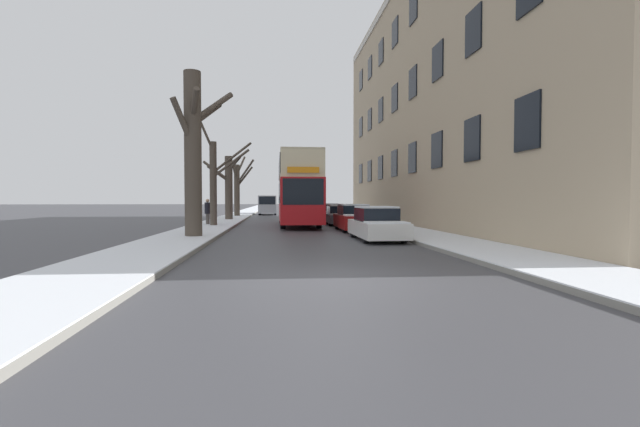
{
  "coord_description": "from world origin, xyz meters",
  "views": [
    {
      "loc": [
        -1.37,
        -8.98,
        1.72
      ],
      "look_at": [
        1.0,
        14.03,
        0.97
      ],
      "focal_mm": 24.0,
      "sensor_mm": 36.0,
      "label": 1
    }
  ],
  "objects_px": {
    "bare_tree_left_0": "(194,150)",
    "pedestrian_left_sidewalk": "(208,211)",
    "parked_car_2": "(339,216)",
    "parked_car_0": "(377,224)",
    "parked_car_3": "(328,213)",
    "oncoming_van": "(268,204)",
    "parked_car_1": "(353,218)",
    "bare_tree_left_3": "(238,187)",
    "bare_tree_left_2": "(228,186)",
    "bare_tree_left_1": "(215,179)",
    "double_decker_bus": "(298,187)"
  },
  "relations": [
    {
      "from": "bare_tree_left_0",
      "to": "pedestrian_left_sidewalk",
      "type": "height_order",
      "value": "bare_tree_left_0"
    },
    {
      "from": "parked_car_2",
      "to": "parked_car_0",
      "type": "bearing_deg",
      "value": -90.0
    },
    {
      "from": "parked_car_0",
      "to": "parked_car_3",
      "type": "bearing_deg",
      "value": 90.0
    },
    {
      "from": "parked_car_2",
      "to": "oncoming_van",
      "type": "bearing_deg",
      "value": 104.43
    },
    {
      "from": "parked_car_0",
      "to": "parked_car_1",
      "type": "relative_size",
      "value": 1.01
    },
    {
      "from": "bare_tree_left_0",
      "to": "bare_tree_left_3",
      "type": "xyz_separation_m",
      "value": [
        -0.21,
        23.6,
        -0.91
      ]
    },
    {
      "from": "bare_tree_left_2",
      "to": "oncoming_van",
      "type": "xyz_separation_m",
      "value": [
        2.9,
        14.29,
        -1.63
      ]
    },
    {
      "from": "parked_car_2",
      "to": "parked_car_3",
      "type": "height_order",
      "value": "parked_car_3"
    },
    {
      "from": "bare_tree_left_0",
      "to": "bare_tree_left_1",
      "type": "relative_size",
      "value": 1.05
    },
    {
      "from": "bare_tree_left_2",
      "to": "pedestrian_left_sidewalk",
      "type": "distance_m",
      "value": 7.33
    },
    {
      "from": "parked_car_1",
      "to": "oncoming_van",
      "type": "relative_size",
      "value": 0.84
    },
    {
      "from": "bare_tree_left_1",
      "to": "bare_tree_left_3",
      "type": "height_order",
      "value": "bare_tree_left_1"
    },
    {
      "from": "oncoming_van",
      "to": "pedestrian_left_sidewalk",
      "type": "distance_m",
      "value": 21.63
    },
    {
      "from": "bare_tree_left_0",
      "to": "oncoming_van",
      "type": "bearing_deg",
      "value": 85.16
    },
    {
      "from": "bare_tree_left_2",
      "to": "parked_car_3",
      "type": "distance_m",
      "value": 8.42
    },
    {
      "from": "bare_tree_left_0",
      "to": "bare_tree_left_1",
      "type": "bearing_deg",
      "value": 91.59
    },
    {
      "from": "parked_car_1",
      "to": "parked_car_3",
      "type": "height_order",
      "value": "parked_car_1"
    },
    {
      "from": "parked_car_0",
      "to": "pedestrian_left_sidewalk",
      "type": "height_order",
      "value": "pedestrian_left_sidewalk"
    },
    {
      "from": "bare_tree_left_3",
      "to": "parked_car_1",
      "type": "bearing_deg",
      "value": -67.33
    },
    {
      "from": "bare_tree_left_1",
      "to": "parked_car_2",
      "type": "xyz_separation_m",
      "value": [
        8.02,
        1.96,
        -2.37
      ]
    },
    {
      "from": "parked_car_0",
      "to": "parked_car_2",
      "type": "xyz_separation_m",
      "value": [
        0.0,
        10.98,
        -0.03
      ]
    },
    {
      "from": "parked_car_3",
      "to": "pedestrian_left_sidewalk",
      "type": "height_order",
      "value": "pedestrian_left_sidewalk"
    },
    {
      "from": "bare_tree_left_2",
      "to": "double_decker_bus",
      "type": "relative_size",
      "value": 0.46
    },
    {
      "from": "bare_tree_left_0",
      "to": "pedestrian_left_sidewalk",
      "type": "xyz_separation_m",
      "value": [
        -0.83,
        8.91,
        -2.87
      ]
    },
    {
      "from": "bare_tree_left_0",
      "to": "bare_tree_left_3",
      "type": "height_order",
      "value": "bare_tree_left_0"
    },
    {
      "from": "bare_tree_left_3",
      "to": "pedestrian_left_sidewalk",
      "type": "xyz_separation_m",
      "value": [
        -0.62,
        -14.69,
        -1.96
      ]
    },
    {
      "from": "parked_car_1",
      "to": "parked_car_3",
      "type": "xyz_separation_m",
      "value": [
        0.0,
        11.56,
        -0.04
      ]
    },
    {
      "from": "double_decker_bus",
      "to": "parked_car_3",
      "type": "relative_size",
      "value": 2.9
    },
    {
      "from": "bare_tree_left_2",
      "to": "parked_car_0",
      "type": "height_order",
      "value": "bare_tree_left_2"
    },
    {
      "from": "bare_tree_left_3",
      "to": "parked_car_3",
      "type": "distance_m",
      "value": 11.28
    },
    {
      "from": "oncoming_van",
      "to": "parked_car_0",
      "type": "bearing_deg",
      "value": -80.51
    },
    {
      "from": "parked_car_1",
      "to": "parked_car_2",
      "type": "bearing_deg",
      "value": 90.0
    },
    {
      "from": "bare_tree_left_2",
      "to": "parked_car_2",
      "type": "xyz_separation_m",
      "value": [
        8.14,
        -6.07,
        -2.18
      ]
    },
    {
      "from": "parked_car_3",
      "to": "bare_tree_left_3",
      "type": "bearing_deg",
      "value": 136.47
    },
    {
      "from": "bare_tree_left_0",
      "to": "bare_tree_left_2",
      "type": "xyz_separation_m",
      "value": [
        -0.34,
        15.98,
        -1.03
      ]
    },
    {
      "from": "bare_tree_left_0",
      "to": "pedestrian_left_sidewalk",
      "type": "relative_size",
      "value": 4.07
    },
    {
      "from": "parked_car_0",
      "to": "oncoming_van",
      "type": "relative_size",
      "value": 0.85
    },
    {
      "from": "bare_tree_left_3",
      "to": "parked_car_3",
      "type": "bearing_deg",
      "value": -43.53
    },
    {
      "from": "bare_tree_left_0",
      "to": "double_decker_bus",
      "type": "distance_m",
      "value": 11.02
    },
    {
      "from": "bare_tree_left_0",
      "to": "parked_car_2",
      "type": "xyz_separation_m",
      "value": [
        7.8,
        9.91,
        -3.21
      ]
    },
    {
      "from": "double_decker_bus",
      "to": "parked_car_3",
      "type": "height_order",
      "value": "double_decker_bus"
    },
    {
      "from": "oncoming_van",
      "to": "bare_tree_left_0",
      "type": "bearing_deg",
      "value": -94.84
    },
    {
      "from": "bare_tree_left_2",
      "to": "parked_car_1",
      "type": "bearing_deg",
      "value": -54.85
    },
    {
      "from": "parked_car_2",
      "to": "parked_car_3",
      "type": "distance_m",
      "value": 6.08
    },
    {
      "from": "bare_tree_left_1",
      "to": "pedestrian_left_sidewalk",
      "type": "distance_m",
      "value": 2.33
    },
    {
      "from": "parked_car_3",
      "to": "bare_tree_left_0",
      "type": "bearing_deg",
      "value": -115.99
    },
    {
      "from": "bare_tree_left_0",
      "to": "parked_car_1",
      "type": "xyz_separation_m",
      "value": [
        7.8,
        4.43,
        -3.16
      ]
    },
    {
      "from": "double_decker_bus",
      "to": "oncoming_van",
      "type": "relative_size",
      "value": 2.16
    },
    {
      "from": "parked_car_2",
      "to": "oncoming_van",
      "type": "relative_size",
      "value": 0.75
    },
    {
      "from": "parked_car_2",
      "to": "parked_car_3",
      "type": "relative_size",
      "value": 1.0
    }
  ]
}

